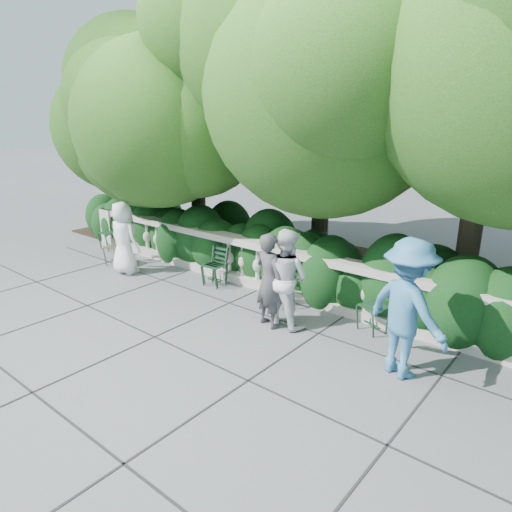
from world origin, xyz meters
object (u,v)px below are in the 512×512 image
Objects in this scene: chair_a at (105,250)px; person_businessman at (124,238)px; chair_b at (210,288)px; chair_c at (211,286)px; person_older_blue at (407,309)px; chair_d at (365,333)px; person_casual_man at (286,278)px; chair_weathered at (112,267)px; chair_e at (275,308)px; person_woman_grey at (269,280)px.

chair_a is 2.24m from person_businessman.
chair_c is (-0.06, 0.08, 0.00)m from chair_b.
person_older_blue is at bearing 176.98° from person_businessman.
person_casual_man is (-1.23, -0.57, 0.85)m from chair_d.
chair_a is 4.10m from chair_b.
person_casual_man is at bearing -13.94° from chair_c.
chair_a and chair_weathered have the same top height.
chair_e and chair_weathered have the same top height.
chair_a is 1.50m from chair_weathered.
chair_b is at bearing -57.28° from chair_c.
person_woman_grey is (4.17, -0.07, -0.00)m from person_businessman.
person_woman_grey is at bearing -132.75° from chair_d.
chair_b and chair_c have the same top height.
chair_c is at bearing -7.47° from person_casual_man.
chair_e is 0.51× the size of person_woman_grey.
chair_c is at bearing 168.89° from chair_e.
chair_b is 1.00× the size of chair_d.
person_businessman is at bearing -169.98° from chair_b.
person_casual_man is 0.87× the size of person_older_blue.
chair_d is 1.79m from chair_e.
chair_e is 1.00× the size of chair_weathered.
person_casual_man is (4.36, 0.13, 0.03)m from person_businessman.
chair_d is at bearing -150.83° from person_casual_man.
chair_b is (4.10, -0.17, 0.00)m from chair_a.
chair_c and chair_e have the same top height.
chair_b is 0.51× the size of person_woman_grey.
chair_d is 1.00× the size of chair_weathered.
chair_weathered is (1.34, -0.68, 0.00)m from chair_a.
person_casual_man is at bearing -14.25° from chair_b.
chair_weathered is at bearing -25.01° from chair_a.
person_older_blue reaches higher than person_casual_man.
chair_e is at bearing 0.55° from chair_a.
chair_b is 1.00× the size of chair_weathered.
chair_d is at bearing -175.01° from person_businessman.
chair_d is 0.43× the size of person_older_blue.
person_casual_man is at bearing 179.62° from person_businessman.
chair_d is (3.45, 0.16, 0.00)m from chair_b.
chair_weathered is 1.03m from person_businessman.
chair_weathered is at bearing 11.30° from person_woman_grey.
person_businessman is 6.54m from person_older_blue.
person_older_blue is at bearing -3.48° from chair_a.
chair_a is 5.77m from chair_e.
chair_d is at bearing -139.30° from person_woman_grey.
person_woman_grey is at bearing -20.61° from chair_b.
person_woman_grey reaches higher than chair_d.
person_woman_grey is 0.97× the size of person_casual_man.
chair_c is 2.32m from person_businessman.
person_businessman reaches higher than chair_d.
person_casual_man is (2.28, -0.49, 0.85)m from chair_c.
chair_b is 0.51× the size of person_businessman.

